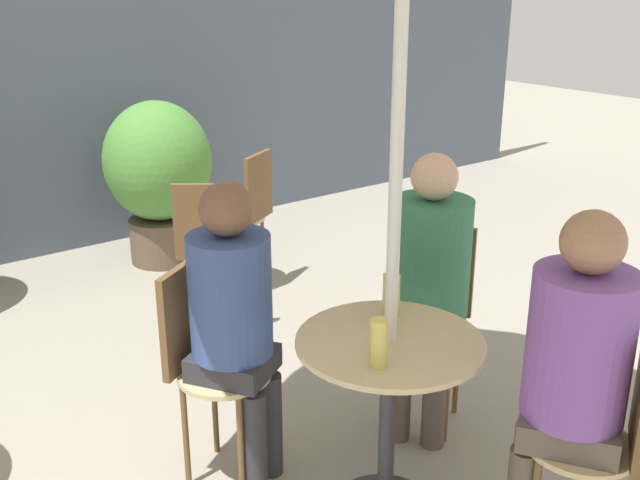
{
  "coord_description": "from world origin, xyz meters",
  "views": [
    {
      "loc": [
        -1.38,
        -1.62,
        1.91
      ],
      "look_at": [
        0.2,
        0.47,
        0.97
      ],
      "focal_mm": 42.0,
      "sensor_mm": 36.0,
      "label": 1
    }
  ],
  "objects_px": {
    "beer_glass_1": "(391,296)",
    "seated_person_1": "(429,273)",
    "bistro_chair_0": "(610,429)",
    "bistro_chair_4": "(206,242)",
    "potted_plant_1": "(158,172)",
    "bistro_chair_2": "(204,352)",
    "seated_person_2": "(234,310)",
    "bistro_chair_3": "(248,207)",
    "cafe_table_near": "(388,392)",
    "beer_glass_0": "(379,343)",
    "bistro_chair_1": "(433,305)",
    "seated_person_0": "(573,363)"
  },
  "relations": [
    {
      "from": "bistro_chair_3",
      "to": "beer_glass_1",
      "type": "xyz_separation_m",
      "value": [
        -0.62,
        -1.99,
        0.27
      ]
    },
    {
      "from": "bistro_chair_2",
      "to": "seated_person_0",
      "type": "relative_size",
      "value": 0.7
    },
    {
      "from": "bistro_chair_0",
      "to": "potted_plant_1",
      "type": "bearing_deg",
      "value": -124.41
    },
    {
      "from": "bistro_chair_2",
      "to": "beer_glass_0",
      "type": "xyz_separation_m",
      "value": [
        0.24,
        -0.73,
        0.27
      ]
    },
    {
      "from": "seated_person_2",
      "to": "potted_plant_1",
      "type": "distance_m",
      "value": 2.54
    },
    {
      "from": "bistro_chair_2",
      "to": "seated_person_2",
      "type": "relative_size",
      "value": 0.72
    },
    {
      "from": "seated_person_2",
      "to": "bistro_chair_3",
      "type": "bearing_deg",
      "value": 24.37
    },
    {
      "from": "bistro_chair_4",
      "to": "seated_person_1",
      "type": "distance_m",
      "value": 1.45
    },
    {
      "from": "bistro_chair_1",
      "to": "seated_person_0",
      "type": "bearing_deg",
      "value": -50.88
    },
    {
      "from": "bistro_chair_0",
      "to": "bistro_chair_4",
      "type": "relative_size",
      "value": 1.0
    },
    {
      "from": "bistro_chair_0",
      "to": "beer_glass_0",
      "type": "distance_m",
      "value": 0.79
    },
    {
      "from": "seated_person_0",
      "to": "beer_glass_0",
      "type": "distance_m",
      "value": 0.62
    },
    {
      "from": "bistro_chair_3",
      "to": "seated_person_2",
      "type": "xyz_separation_m",
      "value": [
        -1.06,
        -1.63,
        0.2
      ]
    },
    {
      "from": "cafe_table_near",
      "to": "bistro_chair_1",
      "type": "relative_size",
      "value": 0.82
    },
    {
      "from": "bistro_chair_0",
      "to": "bistro_chair_2",
      "type": "distance_m",
      "value": 1.47
    },
    {
      "from": "bistro_chair_1",
      "to": "bistro_chair_4",
      "type": "relative_size",
      "value": 1.0
    },
    {
      "from": "bistro_chair_1",
      "to": "beer_glass_1",
      "type": "xyz_separation_m",
      "value": [
        -0.49,
        -0.26,
        0.27
      ]
    },
    {
      "from": "seated_person_1",
      "to": "beer_glass_1",
      "type": "xyz_separation_m",
      "value": [
        -0.38,
        -0.18,
        0.06
      ]
    },
    {
      "from": "bistro_chair_3",
      "to": "seated_person_1",
      "type": "height_order",
      "value": "seated_person_1"
    },
    {
      "from": "bistro_chair_2",
      "to": "seated_person_2",
      "type": "distance_m",
      "value": 0.24
    },
    {
      "from": "bistro_chair_3",
      "to": "bistro_chair_2",
      "type": "bearing_deg",
      "value": 23.54
    },
    {
      "from": "cafe_table_near",
      "to": "bistro_chair_4",
      "type": "bearing_deg",
      "value": 82.54
    },
    {
      "from": "cafe_table_near",
      "to": "seated_person_1",
      "type": "xyz_separation_m",
      "value": [
        0.5,
        0.32,
        0.22
      ]
    },
    {
      "from": "bistro_chair_1",
      "to": "potted_plant_1",
      "type": "xyz_separation_m",
      "value": [
        -0.1,
        2.51,
        0.1
      ]
    },
    {
      "from": "bistro_chair_0",
      "to": "potted_plant_1",
      "type": "height_order",
      "value": "potted_plant_1"
    },
    {
      "from": "bistro_chair_3",
      "to": "potted_plant_1",
      "type": "distance_m",
      "value": 0.81
    },
    {
      "from": "seated_person_1",
      "to": "seated_person_2",
      "type": "xyz_separation_m",
      "value": [
        -0.82,
        0.18,
        -0.0
      ]
    },
    {
      "from": "seated_person_1",
      "to": "beer_glass_1",
      "type": "bearing_deg",
      "value": -96.64
    },
    {
      "from": "beer_glass_1",
      "to": "seated_person_1",
      "type": "bearing_deg",
      "value": 25.78
    },
    {
      "from": "beer_glass_1",
      "to": "beer_glass_0",
      "type": "bearing_deg",
      "value": -138.3
    },
    {
      "from": "bistro_chair_4",
      "to": "beer_glass_0",
      "type": "xyz_separation_m",
      "value": [
        -0.38,
        -1.83,
        0.27
      ]
    },
    {
      "from": "bistro_chair_0",
      "to": "bistro_chair_4",
      "type": "distance_m",
      "value": 2.35
    },
    {
      "from": "bistro_chair_4",
      "to": "beer_glass_0",
      "type": "relative_size",
      "value": 5.44
    },
    {
      "from": "seated_person_0",
      "to": "seated_person_1",
      "type": "bearing_deg",
      "value": -134.98
    },
    {
      "from": "bistro_chair_4",
      "to": "seated_person_0",
      "type": "xyz_separation_m",
      "value": [
        0.09,
        -2.23,
        0.21
      ]
    },
    {
      "from": "seated_person_0",
      "to": "beer_glass_1",
      "type": "relative_size",
      "value": 7.59
    },
    {
      "from": "bistro_chair_3",
      "to": "bistro_chair_1",
      "type": "bearing_deg",
      "value": 56.38
    },
    {
      "from": "seated_person_2",
      "to": "beer_glass_1",
      "type": "relative_size",
      "value": 7.41
    },
    {
      "from": "seated_person_2",
      "to": "cafe_table_near",
      "type": "bearing_deg",
      "value": -90.0
    },
    {
      "from": "bistro_chair_2",
      "to": "beer_glass_1",
      "type": "distance_m",
      "value": 0.76
    },
    {
      "from": "cafe_table_near",
      "to": "bistro_chair_2",
      "type": "xyz_separation_m",
      "value": [
        -0.39,
        0.62,
        0.02
      ]
    },
    {
      "from": "seated_person_0",
      "to": "seated_person_1",
      "type": "distance_m",
      "value": 0.84
    },
    {
      "from": "bistro_chair_1",
      "to": "beer_glass_1",
      "type": "height_order",
      "value": "beer_glass_1"
    },
    {
      "from": "bistro_chair_2",
      "to": "potted_plant_1",
      "type": "distance_m",
      "value": 2.46
    },
    {
      "from": "bistro_chair_4",
      "to": "seated_person_1",
      "type": "xyz_separation_m",
      "value": [
        0.28,
        -1.4,
        0.2
      ]
    },
    {
      "from": "seated_person_2",
      "to": "beer_glass_0",
      "type": "distance_m",
      "value": 0.64
    },
    {
      "from": "seated_person_0",
      "to": "potted_plant_1",
      "type": "relative_size",
      "value": 1.12
    },
    {
      "from": "bistro_chair_3",
      "to": "seated_person_2",
      "type": "bearing_deg",
      "value": 27.31
    },
    {
      "from": "bistro_chair_2",
      "to": "bistro_chair_4",
      "type": "relative_size",
      "value": 1.0
    },
    {
      "from": "bistro_chair_0",
      "to": "bistro_chair_1",
      "type": "xyz_separation_m",
      "value": [
        0.23,
        1.01,
        0.0
      ]
    }
  ]
}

